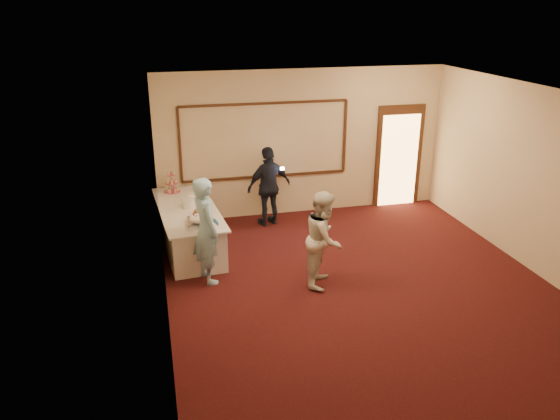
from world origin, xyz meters
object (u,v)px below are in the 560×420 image
object	(u,v)px
buffet_table	(189,228)
tart	(200,212)
cupcake_stand	(172,184)
woman	(324,239)
man	(206,230)
pavlova_tray	(199,220)
guest	(269,186)
plate_stack_a	(188,204)
plate_stack_b	(190,197)

from	to	relation	value
buffet_table	tart	distance (m)	0.56
cupcake_stand	woman	distance (m)	3.57
cupcake_stand	man	world-z (taller)	man
pavlova_tray	woman	xyz separation A→B (m)	(1.83, -1.02, -0.08)
buffet_table	guest	xyz separation A→B (m)	(1.66, 0.75, 0.41)
buffet_table	cupcake_stand	bearing A→B (deg)	102.77
buffet_table	tart	world-z (taller)	tart
plate_stack_a	man	distance (m)	1.34
plate_stack_a	cupcake_stand	bearing A→B (deg)	103.52
pavlova_tray	plate_stack_b	size ratio (longest dim) A/B	3.29
buffet_table	plate_stack_b	world-z (taller)	plate_stack_b
man	guest	xyz separation A→B (m)	(1.47, 2.10, -0.07)
tart	buffet_table	bearing A→B (deg)	120.44
pavlova_tray	woman	world-z (taller)	woman
buffet_table	tart	size ratio (longest dim) A/B	10.32
tart	man	xyz separation A→B (m)	(-0.00, -1.02, 0.07)
cupcake_stand	plate_stack_b	distance (m)	0.67
buffet_table	woman	distance (m)	2.73
plate_stack_a	tart	xyz separation A→B (m)	(0.18, -0.31, -0.06)
man	guest	world-z (taller)	man
guest	cupcake_stand	bearing A→B (deg)	-22.23
buffet_table	cupcake_stand	size ratio (longest dim) A/B	5.76
buffet_table	plate_stack_a	xyz separation A→B (m)	(0.02, -0.02, 0.47)
cupcake_stand	man	distance (m)	2.33
plate_stack_a	guest	size ratio (longest dim) A/B	0.13
buffet_table	pavlova_tray	bearing A→B (deg)	-81.38
tart	plate_stack_b	bearing A→B (deg)	100.01
plate_stack_a	tart	distance (m)	0.36
plate_stack_a	buffet_table	bearing A→B (deg)	137.69
cupcake_stand	plate_stack_a	bearing A→B (deg)	-76.48
man	buffet_table	bearing A→B (deg)	-6.39
cupcake_stand	man	bearing A→B (deg)	-79.97
plate_stack_a	tart	world-z (taller)	plate_stack_a
plate_stack_a	guest	xyz separation A→B (m)	(1.65, 0.77, -0.05)
pavlova_tray	cupcake_stand	bearing A→B (deg)	100.83
plate_stack_b	tart	size ratio (longest dim) A/B	0.66
cupcake_stand	woman	xyz separation A→B (m)	(2.18, -2.82, -0.16)
pavlova_tray	guest	distance (m)	2.22
pavlova_tray	guest	xyz separation A→B (m)	(1.53, 1.60, -0.05)
tart	guest	size ratio (longest dim) A/B	0.16
buffet_table	man	world-z (taller)	man
plate_stack_b	guest	distance (m)	1.64
buffet_table	pavlova_tray	distance (m)	0.98
pavlova_tray	cupcake_stand	size ratio (longest dim) A/B	1.20
pavlova_tray	tart	xyz separation A→B (m)	(0.06, 0.52, -0.06)
plate_stack_a	man	xyz separation A→B (m)	(0.17, -1.33, 0.02)
buffet_table	pavlova_tray	xyz separation A→B (m)	(0.13, -0.85, 0.47)
buffet_table	man	size ratio (longest dim) A/B	1.52
cupcake_stand	tart	distance (m)	1.35
man	cupcake_stand	bearing A→B (deg)	-4.41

